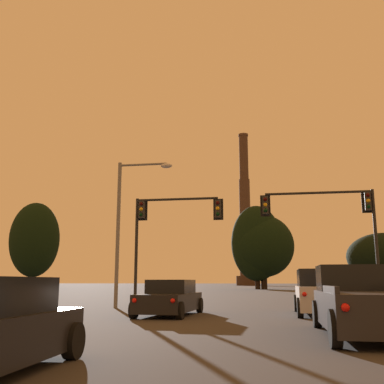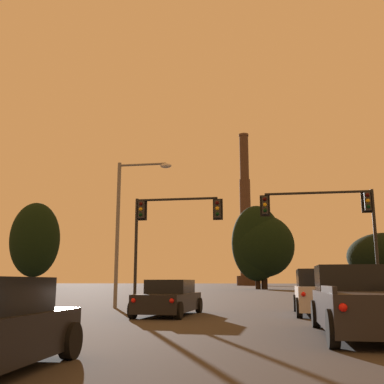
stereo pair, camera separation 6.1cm
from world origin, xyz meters
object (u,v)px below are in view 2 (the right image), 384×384
at_px(sedan_left_lane_front, 169,299).
at_px(suv_right_lane_front, 320,293).
at_px(smokestack, 246,224).
at_px(traffic_light_overhead_right, 335,216).
at_px(street_lamp, 127,216).
at_px(pickup_truck_right_lane_second, 360,303).
at_px(traffic_light_overhead_left, 164,223).

height_order(sedan_left_lane_front, suv_right_lane_front, suv_right_lane_front).
height_order(suv_right_lane_front, smokestack, smokestack).
height_order(traffic_light_overhead_right, street_lamp, street_lamp).
relative_size(sedan_left_lane_front, suv_right_lane_front, 0.96).
height_order(pickup_truck_right_lane_second, traffic_light_overhead_left, traffic_light_overhead_left).
distance_m(sedan_left_lane_front, suv_right_lane_front, 6.29).
bearing_deg(suv_right_lane_front, sedan_left_lane_front, -166.39).
xyz_separation_m(pickup_truck_right_lane_second, smokestack, (-9.06, 138.24, 19.51)).
distance_m(traffic_light_overhead_right, traffic_light_overhead_left, 9.74).
relative_size(traffic_light_overhead_left, street_lamp, 0.80).
bearing_deg(pickup_truck_right_lane_second, suv_right_lane_front, 92.76).
distance_m(suv_right_lane_front, street_lamp, 10.85).
height_order(traffic_light_overhead_left, street_lamp, street_lamp).
bearing_deg(street_lamp, traffic_light_overhead_left, 57.49).
height_order(traffic_light_overhead_left, smokestack, smokestack).
bearing_deg(traffic_light_overhead_right, pickup_truck_right_lane_second, -96.45).
xyz_separation_m(sedan_left_lane_front, suv_right_lane_front, (6.15, 1.30, 0.23)).
relative_size(suv_right_lane_front, street_lamp, 0.63).
xyz_separation_m(traffic_light_overhead_left, smokestack, (-0.85, 125.21, 15.57)).
xyz_separation_m(pickup_truck_right_lane_second, traffic_light_overhead_left, (-8.22, 13.04, 3.94)).
relative_size(pickup_truck_right_lane_second, traffic_light_overhead_right, 0.86).
bearing_deg(traffic_light_overhead_right, smokestack, 94.84).
bearing_deg(smokestack, street_lamp, -90.31).
xyz_separation_m(pickup_truck_right_lane_second, suv_right_lane_front, (-0.20, 7.34, 0.09)).
bearing_deg(sedan_left_lane_front, suv_right_lane_front, 14.52).
bearing_deg(pickup_truck_right_lane_second, sedan_left_lane_front, 137.68).
height_order(suv_right_lane_front, traffic_light_overhead_left, traffic_light_overhead_left).
bearing_deg(traffic_light_overhead_left, sedan_left_lane_front, -75.05).
bearing_deg(traffic_light_overhead_left, smokestack, 90.39).
relative_size(pickup_truck_right_lane_second, suv_right_lane_front, 1.12).
bearing_deg(street_lamp, traffic_light_overhead_right, 13.68).
relative_size(pickup_truck_right_lane_second, sedan_left_lane_front, 1.16).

